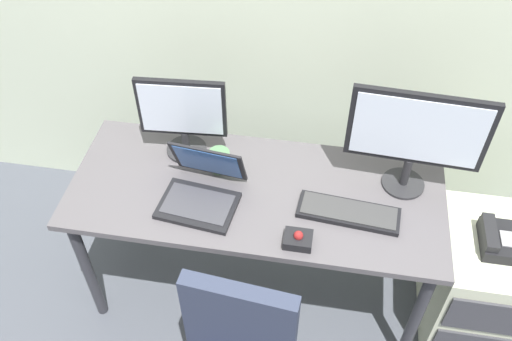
{
  "coord_description": "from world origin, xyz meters",
  "views": [
    {
      "loc": [
        0.26,
        -1.53,
        2.47
      ],
      "look_at": [
        0.0,
        0.0,
        0.86
      ],
      "focal_mm": 38.71,
      "sensor_mm": 36.0,
      "label": 1
    }
  ],
  "objects": [
    {
      "name": "keyboard",
      "position": [
        0.39,
        -0.07,
        0.75
      ],
      "size": [
        0.42,
        0.17,
        0.03
      ],
      "color": "black",
      "rests_on": "desk"
    },
    {
      "name": "desk",
      "position": [
        0.0,
        0.0,
        0.66
      ],
      "size": [
        1.58,
        0.65,
        0.74
      ],
      "color": "#504C4F",
      "rests_on": "ground"
    },
    {
      "name": "laptop",
      "position": [
        -0.21,
        -0.08,
        0.79
      ],
      "size": [
        0.34,
        0.34,
        0.23
      ],
      "color": "black",
      "rests_on": "desk"
    },
    {
      "name": "monitor_main",
      "position": [
        0.61,
        0.13,
        1.03
      ],
      "size": [
        0.54,
        0.18,
        0.48
      ],
      "color": "#262628",
      "rests_on": "desk"
    },
    {
      "name": "file_cabinet",
      "position": [
        1.03,
        -0.0,
        0.3
      ],
      "size": [
        0.42,
        0.53,
        0.61
      ],
      "color": "beige",
      "rests_on": "ground"
    },
    {
      "name": "coffee_mug",
      "position": [
        -0.18,
        0.1,
        0.79
      ],
      "size": [
        0.1,
        0.09,
        0.09
      ],
      "color": "#517C51",
      "rests_on": "desk"
    },
    {
      "name": "trackball_mouse",
      "position": [
        0.21,
        -0.24,
        0.76
      ],
      "size": [
        0.11,
        0.09,
        0.07
      ],
      "color": "black",
      "rests_on": "desk"
    },
    {
      "name": "desk_phone",
      "position": [
        1.02,
        -0.02,
        0.64
      ],
      "size": [
        0.17,
        0.2,
        0.09
      ],
      "color": "black",
      "rests_on": "file_cabinet"
    },
    {
      "name": "ground_plane",
      "position": [
        0.0,
        0.0,
        0.0
      ],
      "size": [
        8.0,
        8.0,
        0.0
      ],
      "primitive_type": "plane",
      "color": "#464951"
    },
    {
      "name": "monitor_side",
      "position": [
        -0.35,
        0.19,
        0.95
      ],
      "size": [
        0.38,
        0.18,
        0.39
      ],
      "color": "#262628",
      "rests_on": "desk"
    }
  ]
}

